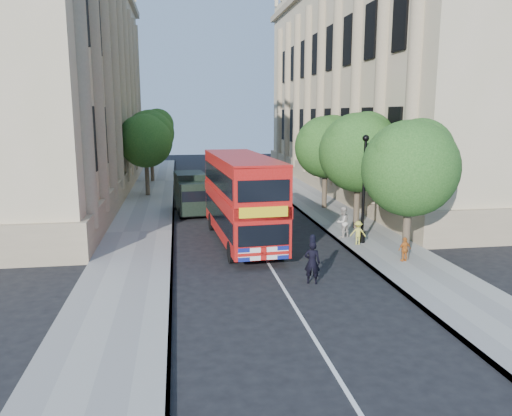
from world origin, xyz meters
name	(u,v)px	position (x,y,z in m)	size (l,w,h in m)	color
ground	(287,294)	(0.00, 0.00, 0.00)	(120.00, 120.00, 0.00)	black
pavement_right	(349,225)	(5.75, 10.00, 0.06)	(3.50, 80.00, 0.12)	gray
pavement_left	(140,232)	(-5.75, 10.00, 0.06)	(3.50, 80.00, 0.12)	gray
building_right	(389,79)	(13.80, 24.00, 9.00)	(12.00, 38.00, 18.00)	#C0B285
building_left	(37,75)	(-13.80, 24.00, 9.00)	(12.00, 38.00, 18.00)	#C0B285
tree_right_near	(411,163)	(5.84, 3.03, 4.25)	(4.00, 4.00, 6.08)	#473828
tree_right_mid	(359,148)	(5.84, 9.03, 4.45)	(4.20, 4.20, 6.37)	#473828
tree_right_far	(326,144)	(5.84, 15.03, 4.31)	(4.00, 4.00, 6.15)	#473828
tree_left_far	(146,138)	(-5.96, 22.03, 4.44)	(4.00, 4.00, 6.30)	#473828
tree_left_back	(151,130)	(-5.96, 30.03, 4.71)	(4.20, 4.20, 6.65)	#473828
lamp_post	(364,194)	(5.00, 6.00, 2.51)	(0.32, 0.32, 5.16)	black
double_decker_bus	(242,196)	(-0.67, 7.28, 2.31)	(2.99, 9.18, 4.18)	#B2100C
box_van	(191,194)	(-2.89, 14.89, 1.24)	(2.18, 4.58, 2.54)	black
police_constable	(312,262)	(1.16, 1.00, 0.81)	(0.59, 0.39, 1.63)	black
woman_pedestrian	(343,222)	(4.40, 7.13, 0.90)	(0.75, 0.59, 1.55)	beige
child_a	(405,249)	(5.66, 2.76, 0.64)	(0.61, 0.25, 1.04)	orange
child_b	(358,233)	(4.69, 5.69, 0.69)	(0.73, 0.42, 1.13)	gold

